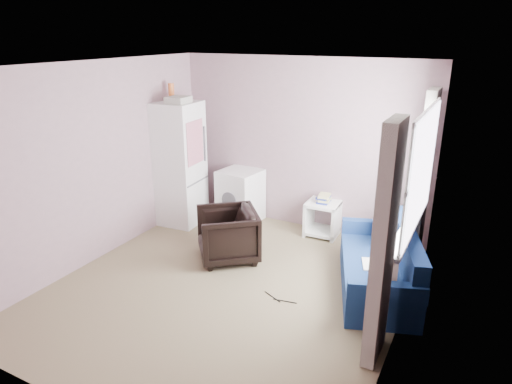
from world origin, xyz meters
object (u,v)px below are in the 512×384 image
(washing_machine, at_px, (240,195))
(side_table, at_px, (323,216))
(fridge, at_px, (179,163))
(sofa, at_px, (382,269))
(armchair, at_px, (228,232))

(washing_machine, xyz_separation_m, side_table, (1.33, 0.07, -0.13))
(fridge, relative_size, side_table, 3.38)
(washing_machine, relative_size, sofa, 0.44)
(washing_machine, relative_size, side_table, 1.30)
(fridge, distance_m, washing_machine, 1.06)
(washing_machine, height_order, side_table, washing_machine)
(washing_machine, bearing_deg, fridge, -143.26)
(armchair, distance_m, sofa, 1.96)
(washing_machine, bearing_deg, side_table, 9.55)
(armchair, relative_size, washing_machine, 0.92)
(armchair, height_order, fridge, fridge)
(fridge, xyz_separation_m, side_table, (2.13, 0.54, -0.65))
(side_table, bearing_deg, armchair, -123.23)
(armchair, bearing_deg, fridge, -159.54)
(side_table, xyz_separation_m, sofa, (1.11, -1.13, -0.02))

